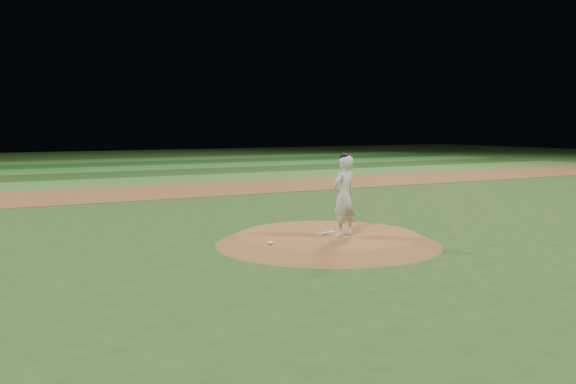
{
  "coord_description": "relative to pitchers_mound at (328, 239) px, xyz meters",
  "views": [
    {
      "loc": [
        -8.47,
        -13.03,
        2.91
      ],
      "look_at": [
        0.0,
        2.0,
        1.1
      ],
      "focal_mm": 40.0,
      "sensor_mm": 36.0,
      "label": 1
    }
  ],
  "objects": [
    {
      "name": "outfield_stripe_5",
      "position": [
        0.0,
        44.5,
        -0.12
      ],
      "size": [
        70.0,
        5.0,
        0.02
      ],
      "primitive_type": "cube",
      "color": "#254D18",
      "rests_on": "ground"
    },
    {
      "name": "outfield_stripe_4",
      "position": [
        0.0,
        39.5,
        -0.12
      ],
      "size": [
        70.0,
        5.0,
        0.02
      ],
      "primitive_type": "cube",
      "color": "#3E752A",
      "rests_on": "ground"
    },
    {
      "name": "ground",
      "position": [
        0.0,
        0.0,
        -0.12
      ],
      "size": [
        120.0,
        120.0,
        0.0
      ],
      "primitive_type": "plane",
      "color": "#2C521A",
      "rests_on": "ground"
    },
    {
      "name": "pitchers_mound",
      "position": [
        0.0,
        0.0,
        0.0
      ],
      "size": [
        5.5,
        5.5,
        0.25
      ],
      "primitive_type": "cone",
      "color": "#985E2F",
      "rests_on": "ground"
    },
    {
      "name": "pitcher_on_mound",
      "position": [
        0.15,
        -0.46,
        1.1
      ],
      "size": [
        0.81,
        0.64,
        1.99
      ],
      "color": "silver",
      "rests_on": "pitchers_mound"
    },
    {
      "name": "pitching_rubber",
      "position": [
        -0.01,
        0.06,
        0.14
      ],
      "size": [
        0.59,
        0.32,
        0.03
      ],
      "primitive_type": "cube",
      "rotation": [
        0.0,
        0.0,
        0.34
      ],
      "color": "beige",
      "rests_on": "pitchers_mound"
    },
    {
      "name": "rosin_bag",
      "position": [
        -1.87,
        -0.53,
        0.16
      ],
      "size": [
        0.13,
        0.13,
        0.07
      ],
      "primitive_type": "ellipsoid",
      "color": "white",
      "rests_on": "pitchers_mound"
    },
    {
      "name": "outfield_stripe_0",
      "position": [
        0.0,
        19.5,
        -0.12
      ],
      "size": [
        70.0,
        5.0,
        0.02
      ],
      "primitive_type": "cube",
      "color": "#3E772B",
      "rests_on": "ground"
    },
    {
      "name": "infield_dirt_band",
      "position": [
        0.0,
        14.0,
        -0.12
      ],
      "size": [
        70.0,
        6.0,
        0.02
      ],
      "primitive_type": "cube",
      "color": "brown",
      "rests_on": "ground"
    },
    {
      "name": "outfield_stripe_3",
      "position": [
        0.0,
        34.5,
        -0.12
      ],
      "size": [
        70.0,
        5.0,
        0.02
      ],
      "primitive_type": "cube",
      "color": "#1C4E19",
      "rests_on": "ground"
    },
    {
      "name": "outfield_stripe_2",
      "position": [
        0.0,
        29.5,
        -0.12
      ],
      "size": [
        70.0,
        5.0,
        0.02
      ],
      "primitive_type": "cube",
      "color": "#35762B",
      "rests_on": "ground"
    },
    {
      "name": "outfield_stripe_1",
      "position": [
        0.0,
        24.5,
        -0.12
      ],
      "size": [
        70.0,
        5.0,
        0.02
      ],
      "primitive_type": "cube",
      "color": "#204516",
      "rests_on": "ground"
    }
  ]
}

